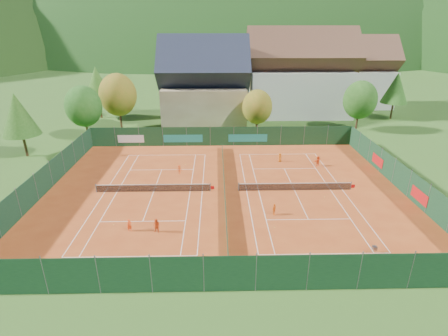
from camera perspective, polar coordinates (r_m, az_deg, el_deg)
ground at (r=39.65m, az=0.07°, el=-3.80°), size 600.00×600.00×0.00m
clay_pad at (r=39.64m, az=0.07°, el=-3.77°), size 40.00×32.00×0.01m
court_markings_left at (r=40.27m, az=-11.42°, el=-3.80°), size 11.03×23.83×0.00m
court_markings_right at (r=40.60m, az=11.45°, el=-3.58°), size 11.03×23.83×0.00m
tennis_net_left at (r=40.03m, az=-11.25°, el=-3.17°), size 13.30×0.10×1.02m
tennis_net_right at (r=40.43m, az=11.72°, el=-2.94°), size 13.30×0.10×1.02m
court_divider at (r=39.42m, az=0.07°, el=-3.13°), size 0.03×28.80×1.00m
fence_north at (r=53.98m, az=-0.82°, el=5.16°), size 40.00×0.10×3.00m
fence_south at (r=25.30m, az=0.96°, el=-16.88°), size 40.00×0.04×3.00m
fence_west at (r=43.45m, az=-27.35°, el=-1.85°), size 0.04×32.00×3.00m
fence_east at (r=44.26m, az=26.92°, el=-1.36°), size 0.09×32.00×3.00m
chalet at (r=66.48m, az=-3.21°, el=13.00°), size 16.20×12.00×16.00m
hotel_block_a at (r=74.19m, az=12.22°, el=14.13°), size 21.60×11.00×17.25m
hotel_block_b at (r=86.01m, az=20.36°, el=13.85°), size 17.28×10.00×15.50m
tree_west_front at (r=60.66m, az=-21.97°, el=9.33°), size 5.72×5.72×8.69m
tree_west_mid at (r=64.91m, az=-16.93°, el=11.36°), size 6.44×6.44×9.78m
tree_west_back at (r=74.08m, az=-20.00°, el=12.80°), size 5.60×5.60×10.00m
tree_center at (r=59.35m, az=5.45°, el=9.91°), size 5.01×5.01×7.60m
tree_east_front at (r=65.65m, az=21.34°, el=10.32°), size 5.72×5.72×8.69m
tree_east_mid at (r=76.86m, az=26.27°, el=11.65°), size 5.04×5.04×9.00m
tree_west_side at (r=55.94m, az=-30.59°, el=7.54°), size 5.04×5.04×9.00m
tree_east_back at (r=80.89m, az=18.66°, el=13.69°), size 7.15×7.15×10.86m
mountain_backdrop at (r=276.59m, az=4.92°, el=10.48°), size 820.00×530.00×242.00m
ball_hopper at (r=31.82m, az=23.38°, el=-11.89°), size 0.34×0.34×0.80m
loose_ball_0 at (r=34.89m, az=-17.58°, el=-8.82°), size 0.07×0.07×0.07m
loose_ball_1 at (r=33.26m, az=8.23°, el=-9.54°), size 0.07×0.07×0.07m
loose_ball_2 at (r=43.32m, az=5.21°, el=-1.45°), size 0.07×0.07×0.07m
loose_ball_3 at (r=47.28m, az=-6.33°, el=0.61°), size 0.07×0.07×0.07m
loose_ball_4 at (r=39.83m, az=16.09°, el=-4.55°), size 0.07×0.07×0.07m
player_left_near at (r=33.26m, az=-15.19°, el=-9.00°), size 0.52×0.42×1.23m
player_left_mid at (r=32.44m, az=-10.95°, el=-9.27°), size 0.83×0.75×1.40m
player_left_far at (r=44.22m, az=-7.29°, el=-0.25°), size 0.83×0.56×1.18m
player_right_near at (r=35.04m, az=8.20°, el=-6.69°), size 0.64×0.75×1.20m
player_right_far_a at (r=48.37m, az=9.11°, el=1.72°), size 0.71×0.59×1.24m
player_right_far_b at (r=47.93m, az=15.05°, el=1.11°), size 1.29×1.09×1.40m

